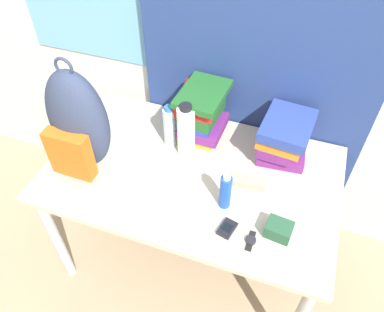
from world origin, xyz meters
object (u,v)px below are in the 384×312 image
(book_stack_left, at_px, (200,113))
(wristwatch, at_px, (251,240))
(sports_bottle, at_px, (186,131))
(water_bottle, at_px, (170,127))
(cell_phone, at_px, (227,228))
(book_stack_center, at_px, (284,137))
(sunglasses_case, at_px, (248,182))
(backpack, at_px, (78,124))
(sunscreen_bottle, at_px, (225,191))
(camera_pouch, at_px, (279,229))

(book_stack_left, distance_m, wristwatch, 0.65)
(book_stack_left, bearing_deg, sports_bottle, -98.11)
(water_bottle, distance_m, sports_bottle, 0.10)
(water_bottle, relative_size, sports_bottle, 0.81)
(cell_phone, bearing_deg, book_stack_left, 119.84)
(book_stack_center, xyz_separation_m, sports_bottle, (-0.42, -0.14, 0.03))
(sports_bottle, height_order, sunglasses_case, sports_bottle)
(backpack, xyz_separation_m, sunscreen_bottle, (0.65, -0.02, -0.15))
(water_bottle, height_order, wristwatch, water_bottle)
(sports_bottle, bearing_deg, water_bottle, 161.74)
(book_stack_left, xyz_separation_m, camera_pouch, (0.47, -0.44, -0.11))
(book_stack_center, height_order, sunscreen_bottle, book_stack_center)
(sunglasses_case, bearing_deg, book_stack_left, 141.61)
(sunglasses_case, relative_size, camera_pouch, 1.43)
(book_stack_left, distance_m, cell_phone, 0.58)
(sunscreen_bottle, relative_size, sunglasses_case, 1.21)
(sunscreen_bottle, bearing_deg, book_stack_left, 122.06)
(backpack, bearing_deg, sunglasses_case, 9.25)
(sunscreen_bottle, height_order, wristwatch, sunscreen_bottle)
(backpack, bearing_deg, cell_phone, -10.83)
(book_stack_center, height_order, water_bottle, water_bottle)
(wristwatch, bearing_deg, sunscreen_bottle, 137.26)
(sunscreen_bottle, height_order, camera_pouch, sunscreen_bottle)
(book_stack_left, xyz_separation_m, sunglasses_case, (0.30, -0.24, -0.12))
(backpack, distance_m, book_stack_left, 0.56)
(sunscreen_bottle, bearing_deg, book_stack_center, 66.71)
(backpack, distance_m, sunglasses_case, 0.76)
(wristwatch, bearing_deg, cell_phone, 168.93)
(book_stack_center, bearing_deg, water_bottle, -167.82)
(backpack, height_order, book_stack_left, backpack)
(backpack, height_order, wristwatch, backpack)
(book_stack_center, relative_size, sports_bottle, 1.06)
(sports_bottle, height_order, sunscreen_bottle, sports_bottle)
(book_stack_center, xyz_separation_m, wristwatch, (-0.02, -0.51, -0.10))
(water_bottle, xyz_separation_m, camera_pouch, (0.58, -0.33, -0.08))
(camera_pouch, bearing_deg, sports_bottle, 148.27)
(book_stack_center, distance_m, wristwatch, 0.52)
(book_stack_center, distance_m, sunscreen_bottle, 0.41)
(water_bottle, bearing_deg, book_stack_center, 12.18)
(backpack, xyz_separation_m, book_stack_center, (0.82, 0.36, -0.13))
(sunglasses_case, bearing_deg, sunscreen_bottle, -116.10)
(sunglasses_case, distance_m, camera_pouch, 0.26)
(backpack, distance_m, sunscreen_bottle, 0.67)
(sports_bottle, bearing_deg, book_stack_center, 18.61)
(backpack, xyz_separation_m, camera_pouch, (0.89, -0.09, -0.21))
(water_bottle, bearing_deg, sunglasses_case, -17.63)
(water_bottle, relative_size, wristwatch, 2.46)
(sunscreen_bottle, height_order, cell_phone, sunscreen_bottle)
(water_bottle, distance_m, sunscreen_bottle, 0.44)
(backpack, distance_m, cell_phone, 0.75)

